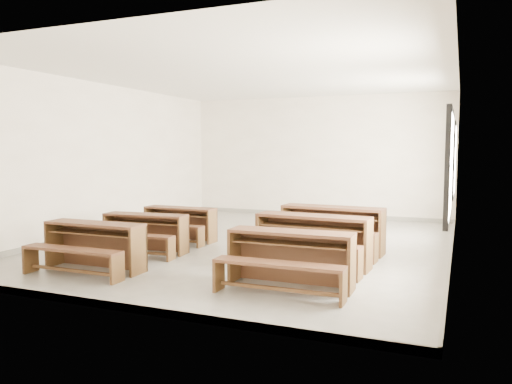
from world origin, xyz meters
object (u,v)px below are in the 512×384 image
at_px(desk_set_5, 331,226).
at_px(desk_set_2, 179,221).
at_px(desk_set_1, 144,230).
at_px(desk_set_3, 289,255).
at_px(desk_set_4, 312,237).
at_px(desk_set_0, 93,243).

bearing_deg(desk_set_5, desk_set_2, -175.76).
relative_size(desk_set_2, desk_set_5, 0.81).
height_order(desk_set_1, desk_set_3, desk_set_3).
bearing_deg(desk_set_1, desk_set_5, 18.16).
distance_m(desk_set_2, desk_set_4, 3.23).
distance_m(desk_set_3, desk_set_4, 1.23).
height_order(desk_set_0, desk_set_2, desk_set_0).
xyz_separation_m(desk_set_4, desk_set_5, (0.02, 1.17, 0.01)).
distance_m(desk_set_1, desk_set_5, 3.28).
bearing_deg(desk_set_2, desk_set_1, -87.90).
xyz_separation_m(desk_set_0, desk_set_1, (-0.04, 1.37, -0.02)).
height_order(desk_set_0, desk_set_3, desk_set_3).
height_order(desk_set_0, desk_set_1, desk_set_0).
bearing_deg(desk_set_4, desk_set_2, 163.17).
bearing_deg(desk_set_0, desk_set_1, 91.53).
bearing_deg(desk_set_5, desk_set_1, -154.19).
height_order(desk_set_2, desk_set_4, desk_set_4).
relative_size(desk_set_0, desk_set_2, 1.08).
distance_m(desk_set_0, desk_set_4, 3.31).
height_order(desk_set_1, desk_set_2, desk_set_1).
bearing_deg(desk_set_4, desk_set_3, -84.25).
height_order(desk_set_2, desk_set_3, desk_set_3).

